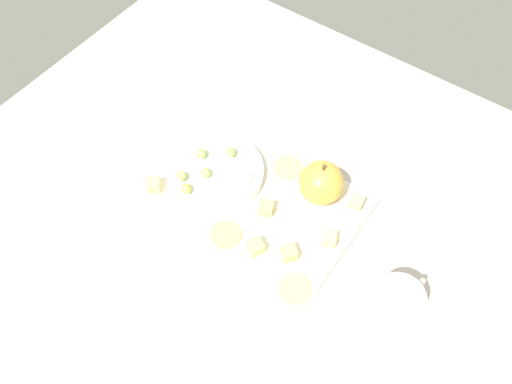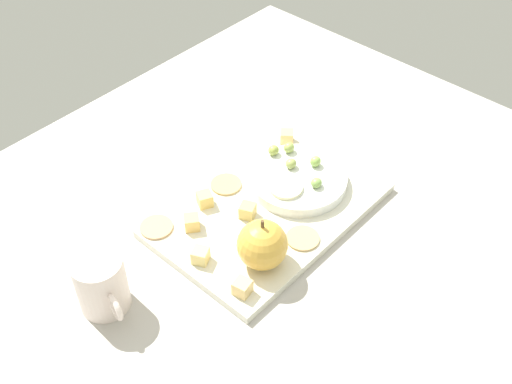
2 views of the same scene
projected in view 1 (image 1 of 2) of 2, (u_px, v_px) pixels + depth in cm
name	position (u px, v px, depth cm)	size (l,w,h in cm)	color
table	(264.00, 214.00, 91.33)	(111.41, 92.35, 3.96)	#AEA9A1
platter	(250.00, 200.00, 89.77)	(36.60, 24.30, 1.41)	silver
serving_dish	(216.00, 174.00, 90.70)	(16.33, 16.33, 1.94)	white
apple_whole	(321.00, 183.00, 86.30)	(7.54, 7.54, 7.54)	gold
apple_stem	(324.00, 167.00, 82.63)	(0.50, 0.50, 1.20)	brown
cheese_cube_0	(266.00, 208.00, 86.69)	(2.31, 2.31, 2.31)	#E2C369
cheese_cube_1	(289.00, 253.00, 82.19)	(2.31, 2.31, 2.31)	#F2C46A
cheese_cube_2	(356.00, 202.00, 87.34)	(2.31, 2.31, 2.31)	#F2C97A
cheese_cube_3	(255.00, 247.00, 82.79)	(2.31, 2.31, 2.31)	#EBC86D
cheese_cube_4	(328.00, 240.00, 83.49)	(2.31, 2.31, 2.31)	#EED279
cheese_cube_5	(153.00, 185.00, 89.21)	(2.31, 2.31, 2.31)	#EFC272
cracker_0	(295.00, 288.00, 79.99)	(5.21, 5.21, 0.40)	tan
cracker_1	(225.00, 235.00, 85.06)	(5.21, 5.21, 0.40)	tan
cracker_2	(287.00, 167.00, 92.40)	(5.21, 5.21, 0.40)	tan
grape_0	(181.00, 176.00, 88.17)	(1.96, 1.77, 1.82)	#9FB657
grape_1	(201.00, 154.00, 90.71)	(1.96, 1.77, 1.85)	#96C059
grape_2	(205.00, 173.00, 88.60)	(1.96, 1.77, 1.67)	#9BAB58
grape_3	(186.00, 189.00, 86.80)	(1.96, 1.77, 1.75)	#9CAE4C
grape_4	(230.00, 152.00, 91.04)	(1.96, 1.77, 1.58)	#87B057
apple_slice_0	(237.00, 177.00, 88.84)	(5.48, 5.48, 0.60)	beige
cup	(394.00, 308.00, 75.24)	(7.19, 10.26, 9.17)	silver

